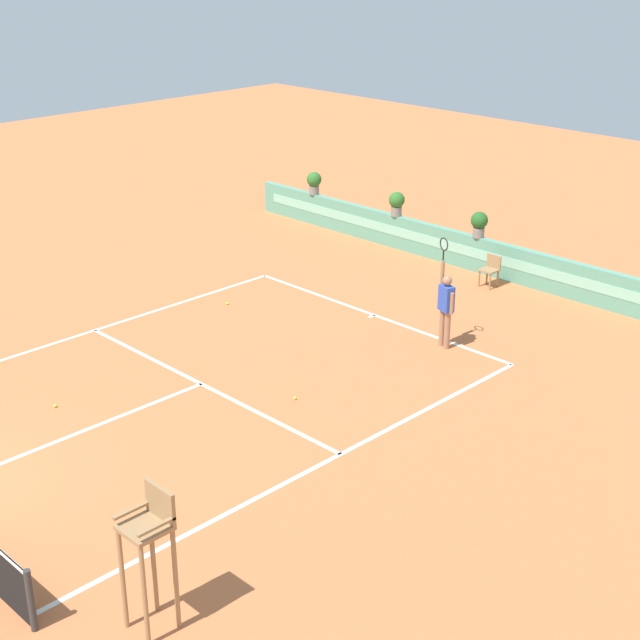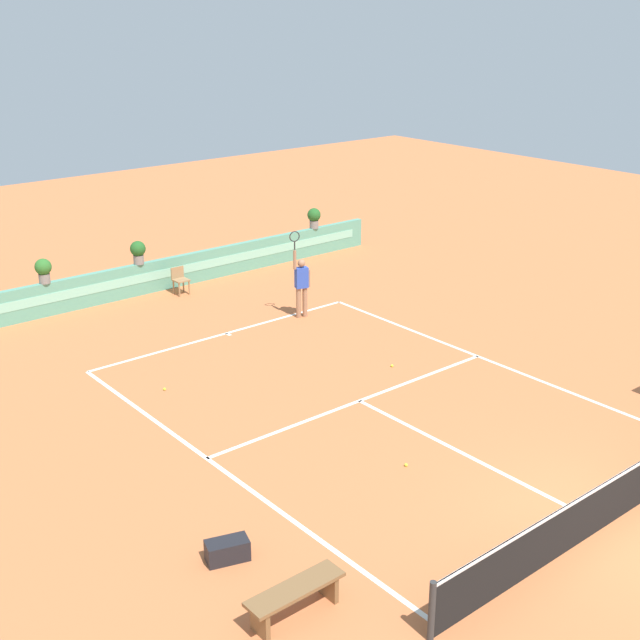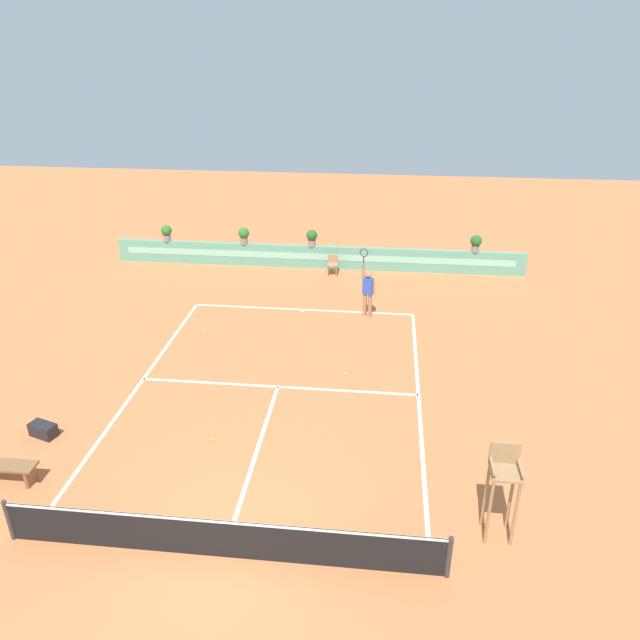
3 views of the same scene
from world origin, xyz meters
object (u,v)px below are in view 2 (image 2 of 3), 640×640
tennis_player (301,283)px  tennis_ball_near_baseline (406,465)px  ball_kid_chair (180,279)px  tennis_ball_mid_court (392,366)px  potted_plant_centre (138,251)px  potted_plant_left (43,269)px  tennis_ball_by_sideline (165,389)px  bench_courtside (295,595)px  gear_bag (227,550)px  potted_plant_far_right (314,217)px

tennis_player → tennis_ball_near_baseline: 8.81m
tennis_player → tennis_ball_near_baseline: size_ratio=38.01×
ball_kid_chair → tennis_ball_mid_court: 8.43m
ball_kid_chair → tennis_ball_near_baseline: size_ratio=12.50×
potted_plant_centre → tennis_ball_near_baseline: bearing=-94.7°
tennis_ball_near_baseline → potted_plant_left: size_ratio=0.09×
tennis_ball_by_sideline → potted_plant_centre: 7.41m
bench_courtside → potted_plant_centre: (5.38, 14.76, 1.04)m
tennis_ball_mid_court → gear_bag: bearing=-152.5°
tennis_ball_mid_court → tennis_ball_by_sideline: (-5.09, 2.43, 0.00)m
bench_courtside → potted_plant_centre: bearing=70.0°
tennis_ball_mid_court → tennis_ball_by_sideline: 5.64m
bench_courtside → tennis_ball_near_baseline: bearing=25.0°
tennis_ball_mid_court → potted_plant_left: 10.52m
tennis_ball_by_sideline → gear_bag: bearing=-111.1°
bench_courtside → potted_plant_left: 14.99m
tennis_player → potted_plant_left: 7.41m
bench_courtside → potted_plant_far_right: 19.29m
tennis_ball_near_baseline → potted_plant_left: bearing=98.7°
tennis_ball_mid_court → potted_plant_left: (-5.14, 9.08, 1.38)m
tennis_ball_by_sideline → potted_plant_left: (-0.05, 6.65, 1.38)m
potted_plant_centre → potted_plant_far_right: size_ratio=1.00×
tennis_ball_by_sideline → potted_plant_centre: (2.97, 6.65, 1.38)m
ball_kid_chair → tennis_ball_by_sideline: ball_kid_chair is taller
tennis_ball_near_baseline → potted_plant_centre: (1.05, 12.74, 1.38)m
bench_courtside → potted_plant_left: potted_plant_left is taller
tennis_player → tennis_ball_mid_court: 4.43m
ball_kid_chair → tennis_ball_near_baseline: (-2.04, -12.01, -0.44)m
ball_kid_chair → potted_plant_far_right: bearing=6.9°
tennis_player → potted_plant_centre: bearing=118.6°
potted_plant_far_right → ball_kid_chair: bearing=-173.1°
tennis_ball_near_baseline → potted_plant_far_right: size_ratio=0.09×
bench_courtside → tennis_player: tennis_player is taller
ball_kid_chair → potted_plant_left: size_ratio=1.17×
tennis_ball_near_baseline → potted_plant_far_right: potted_plant_far_right is taller
bench_courtside → gear_bag: bench_courtside is taller
tennis_ball_by_sideline → potted_plant_centre: bearing=66.0°
gear_bag → tennis_ball_by_sideline: size_ratio=10.29×
bench_courtside → tennis_ball_by_sideline: bearing=73.4°
tennis_ball_near_baseline → potted_plant_centre: bearing=85.3°
tennis_player → potted_plant_left: (-5.63, 4.80, 0.36)m
gear_bag → potted_plant_left: 13.27m
potted_plant_left → bench_courtside: bearing=-99.1°
gear_bag → tennis_ball_near_baseline: (4.36, 0.25, -0.15)m
bench_courtside → tennis_ball_mid_court: bench_courtside is taller
ball_kid_chair → potted_plant_centre: size_ratio=1.17×
tennis_ball_near_baseline → potted_plant_left: potted_plant_left is taller
gear_bag → potted_plant_far_right: (12.40, 12.99, 1.23)m
ball_kid_chair → bench_courtside: size_ratio=0.53×
potted_plant_centre → potted_plant_far_right: 6.99m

